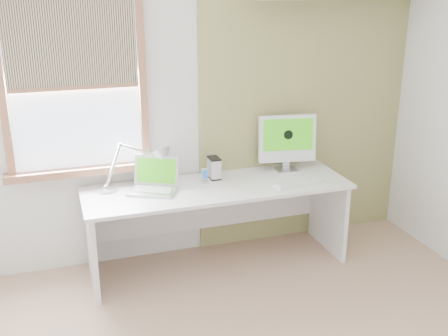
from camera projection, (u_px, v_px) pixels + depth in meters
name	position (u px, v px, depth m)	size (l,w,h in m)	color
room	(283.00, 176.00, 3.00)	(4.04, 3.54, 2.64)	tan
accent_wall	(305.00, 102.00, 4.85)	(2.00, 0.02, 2.60)	#8B9554
window	(75.00, 88.00, 4.16)	(1.20, 0.14, 1.42)	brown
desk	(215.00, 205.00, 4.56)	(2.20, 0.70, 0.73)	white
desk_lamp	(152.00, 162.00, 4.38)	(0.69, 0.28, 0.39)	silver
laptop	(154.00, 182.00, 4.34)	(0.46, 0.43, 0.26)	silver
phone_dock	(204.00, 178.00, 4.50)	(0.08, 0.08, 0.13)	silver
external_drive	(214.00, 168.00, 4.58)	(0.09, 0.14, 0.19)	silver
imac	(287.00, 140.00, 4.73)	(0.52, 0.20, 0.50)	silver
keyboard	(300.00, 183.00, 4.47)	(0.49, 0.21, 0.02)	white
mouse	(278.00, 186.00, 4.38)	(0.07, 0.11, 0.03)	white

